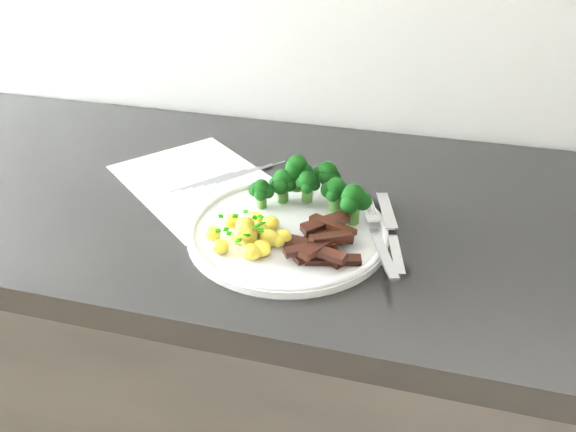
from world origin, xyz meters
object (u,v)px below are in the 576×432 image
Objects in this scene: counter at (292,401)px; recipe_paper at (201,183)px; broccoli at (312,184)px; beef_strips at (323,242)px; plate at (288,230)px; potatoes at (252,233)px; knife at (393,240)px; fork at (379,240)px.

recipe_paper is (-0.16, 0.02, 0.45)m from counter.
counter is 6.71× the size of recipe_paper.
broccoli is 1.41× the size of beef_strips.
plate reaches higher than counter.
beef_strips is at bearing -32.12° from recipe_paper.
broccoli is at bearing 62.78° from potatoes.
potatoes is 0.10m from beef_strips.
recipe_paper is at bearing 162.90° from knife.
plate is 0.06m from potatoes.
broccoli is 1.55× the size of potatoes.
fork is (0.14, -0.09, 0.46)m from counter.
potatoes is (-0.04, -0.04, 0.01)m from plate.
potatoes reaches higher than plate.
broccoli is 0.11m from beef_strips.
knife is at bearing -17.10° from recipe_paper.
knife is at bearing 29.06° from beef_strips.
plate is 1.45× the size of knife.
fork reaches higher than counter.
counter is 0.49m from knife.
plate is at bearing 176.20° from fork.
recipe_paper is 0.27m from beef_strips.
knife reaches higher than counter.
knife is at bearing 4.13° from plate.
broccoli is 0.93× the size of knife.
broccoli is at bearing -29.95° from counter.
beef_strips is at bearing 3.27° from potatoes.
broccoli is at bearing 110.61° from beef_strips.
plate is 0.13m from fork.
fork is 0.97× the size of knife.
knife is at bearing -24.51° from broccoli.
counter is 13.25× the size of broccoli.
beef_strips reaches higher than plate.
recipe_paper is at bearing 147.88° from beef_strips.
counter is 0.46m from plate.
plate is 2.19× the size of beef_strips.
beef_strips is 0.68× the size of fork.
potatoes is (0.13, -0.15, 0.02)m from recipe_paper.
plate is 0.08m from broccoli.
potatoes is at bearing -117.22° from broccoli.
broccoli reaches higher than beef_strips.
counter is 18.66× the size of beef_strips.
recipe_paper is at bearing 148.18° from plate.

